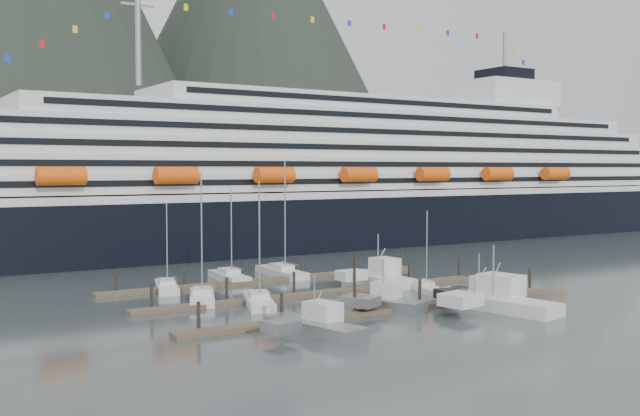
{
  "coord_description": "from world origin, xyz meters",
  "views": [
    {
      "loc": [
        -53.57,
        -74.31,
        15.55
      ],
      "look_at": [
        7.02,
        22.0,
        9.59
      ],
      "focal_mm": 42.0,
      "sensor_mm": 36.0,
      "label": 1
    }
  ],
  "objects_px": {
    "sailboat_f": "(229,277)",
    "sailboat_a": "(202,298)",
    "sailboat_c": "(259,302)",
    "sailboat_h": "(424,288)",
    "trawler_e": "(377,278)",
    "trawler_b": "(382,302)",
    "trawler_d": "(478,296)",
    "trawler_c": "(492,301)",
    "cruise_ship": "(329,186)",
    "sailboat_e": "(167,288)",
    "trawler_a": "(313,326)",
    "sailboat_g": "(281,273)"
  },
  "relations": [
    {
      "from": "sailboat_f",
      "to": "sailboat_h",
      "type": "distance_m",
      "value": 27.43
    },
    {
      "from": "trawler_c",
      "to": "cruise_ship",
      "type": "bearing_deg",
      "value": -28.75
    },
    {
      "from": "sailboat_a",
      "to": "trawler_a",
      "type": "distance_m",
      "value": 21.67
    },
    {
      "from": "sailboat_f",
      "to": "cruise_ship",
      "type": "bearing_deg",
      "value": -43.92
    },
    {
      "from": "sailboat_c",
      "to": "sailboat_f",
      "type": "xyz_separation_m",
      "value": [
        5.42,
        19.32,
        -0.0
      ]
    },
    {
      "from": "sailboat_g",
      "to": "trawler_a",
      "type": "height_order",
      "value": "sailboat_g"
    },
    {
      "from": "sailboat_f",
      "to": "trawler_e",
      "type": "relative_size",
      "value": 1.13
    },
    {
      "from": "sailboat_e",
      "to": "sailboat_g",
      "type": "distance_m",
      "value": 19.18
    },
    {
      "from": "sailboat_f",
      "to": "trawler_b",
      "type": "distance_m",
      "value": 29.05
    },
    {
      "from": "trawler_a",
      "to": "trawler_c",
      "type": "distance_m",
      "value": 23.24
    },
    {
      "from": "sailboat_f",
      "to": "sailboat_a",
      "type": "bearing_deg",
      "value": 148.25
    },
    {
      "from": "trawler_a",
      "to": "trawler_b",
      "type": "xyz_separation_m",
      "value": [
        12.89,
        6.42,
        0.01
      ]
    },
    {
      "from": "cruise_ship",
      "to": "trawler_a",
      "type": "height_order",
      "value": "cruise_ship"
    },
    {
      "from": "cruise_ship",
      "to": "trawler_d",
      "type": "distance_m",
      "value": 71.01
    },
    {
      "from": "trawler_d",
      "to": "trawler_c",
      "type": "bearing_deg",
      "value": 165.0
    },
    {
      "from": "sailboat_a",
      "to": "trawler_d",
      "type": "xyz_separation_m",
      "value": [
        26.55,
        -18.02,
        0.39
      ]
    },
    {
      "from": "sailboat_f",
      "to": "sailboat_g",
      "type": "distance_m",
      "value": 8.34
    },
    {
      "from": "sailboat_c",
      "to": "sailboat_g",
      "type": "distance_m",
      "value": 23.72
    },
    {
      "from": "trawler_d",
      "to": "sailboat_g",
      "type": "bearing_deg",
      "value": 19.92
    },
    {
      "from": "sailboat_c",
      "to": "sailboat_f",
      "type": "relative_size",
      "value": 1.11
    },
    {
      "from": "sailboat_c",
      "to": "sailboat_g",
      "type": "bearing_deg",
      "value": -14.66
    },
    {
      "from": "sailboat_h",
      "to": "trawler_a",
      "type": "relative_size",
      "value": 0.93
    },
    {
      "from": "trawler_d",
      "to": "trawler_a",
      "type": "bearing_deg",
      "value": 103.24
    },
    {
      "from": "sailboat_f",
      "to": "sailboat_h",
      "type": "xyz_separation_m",
      "value": [
        16.96,
        -21.55,
        -0.04
      ]
    },
    {
      "from": "sailboat_a",
      "to": "trawler_c",
      "type": "xyz_separation_m",
      "value": [
        25.25,
        -21.58,
        0.53
      ]
    },
    {
      "from": "sailboat_c",
      "to": "trawler_e",
      "type": "relative_size",
      "value": 1.25
    },
    {
      "from": "sailboat_a",
      "to": "sailboat_e",
      "type": "relative_size",
      "value": 1.35
    },
    {
      "from": "sailboat_c",
      "to": "trawler_c",
      "type": "height_order",
      "value": "sailboat_c"
    },
    {
      "from": "trawler_a",
      "to": "trawler_d",
      "type": "xyz_separation_m",
      "value": [
        24.53,
        3.56,
        0.02
      ]
    },
    {
      "from": "sailboat_h",
      "to": "sailboat_f",
      "type": "bearing_deg",
      "value": 50.39
    },
    {
      "from": "trawler_c",
      "to": "sailboat_c",
      "type": "bearing_deg",
      "value": 43.06
    },
    {
      "from": "sailboat_g",
      "to": "trawler_d",
      "type": "height_order",
      "value": "sailboat_g"
    },
    {
      "from": "cruise_ship",
      "to": "sailboat_c",
      "type": "xyz_separation_m",
      "value": [
        -44.65,
        -54.27,
        -11.6
      ]
    },
    {
      "from": "trawler_c",
      "to": "trawler_d",
      "type": "xyz_separation_m",
      "value": [
        1.29,
        3.56,
        -0.14
      ]
    },
    {
      "from": "sailboat_c",
      "to": "sailboat_h",
      "type": "bearing_deg",
      "value": -74.88
    },
    {
      "from": "sailboat_f",
      "to": "sailboat_g",
      "type": "xyz_separation_m",
      "value": [
        8.34,
        -0.0,
        0.03
      ]
    },
    {
      "from": "sailboat_h",
      "to": "trawler_c",
      "type": "xyz_separation_m",
      "value": [
        -1.53,
        -13.47,
        0.59
      ]
    },
    {
      "from": "trawler_e",
      "to": "sailboat_f",
      "type": "bearing_deg",
      "value": 44.83
    },
    {
      "from": "sailboat_g",
      "to": "cruise_ship",
      "type": "bearing_deg",
      "value": -39.72
    },
    {
      "from": "trawler_d",
      "to": "sailboat_a",
      "type": "bearing_deg",
      "value": 60.82
    },
    {
      "from": "sailboat_c",
      "to": "trawler_d",
      "type": "xyz_separation_m",
      "value": [
        22.15,
        -12.14,
        0.4
      ]
    },
    {
      "from": "sailboat_g",
      "to": "trawler_c",
      "type": "xyz_separation_m",
      "value": [
        7.09,
        -35.02,
        0.52
      ]
    },
    {
      "from": "sailboat_f",
      "to": "trawler_a",
      "type": "xyz_separation_m",
      "value": [
        -7.8,
        -35.02,
        0.38
      ]
    },
    {
      "from": "trawler_e",
      "to": "trawler_b",
      "type": "bearing_deg",
      "value": 143.84
    },
    {
      "from": "sailboat_c",
      "to": "trawler_e",
      "type": "height_order",
      "value": "sailboat_c"
    },
    {
      "from": "sailboat_c",
      "to": "sailboat_a",
      "type": "bearing_deg",
      "value": 57.58
    },
    {
      "from": "sailboat_c",
      "to": "sailboat_h",
      "type": "distance_m",
      "value": 22.5
    },
    {
      "from": "sailboat_a",
      "to": "trawler_e",
      "type": "relative_size",
      "value": 1.34
    },
    {
      "from": "sailboat_a",
      "to": "sailboat_h",
      "type": "xyz_separation_m",
      "value": [
        26.78,
        -8.11,
        -0.06
      ]
    },
    {
      "from": "sailboat_c",
      "to": "trawler_a",
      "type": "distance_m",
      "value": 15.88
    }
  ]
}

